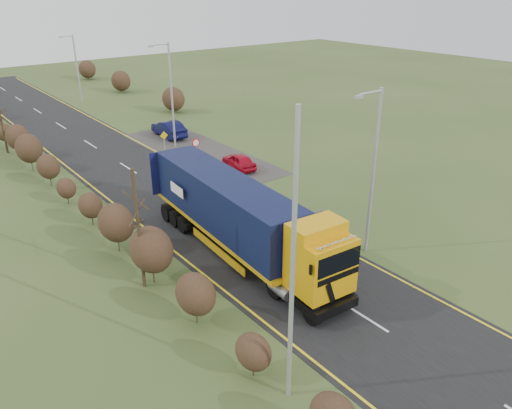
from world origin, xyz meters
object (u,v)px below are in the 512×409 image
Objects in this scene: lorry at (238,215)px; car_blue_sedan at (169,129)px; car_red_hatchback at (239,161)px; speed_sign at (196,148)px; streetlight_near at (372,167)px.

lorry is 23.54m from car_blue_sedan.
car_blue_sedan is at bearing -83.03° from car_red_hatchback.
car_blue_sedan is 1.91× the size of speed_sign.
speed_sign is at bearing 76.53° from car_blue_sedan.
speed_sign is at bearing 71.82° from lorry.
streetlight_near reaches higher than car_red_hatchback.
speed_sign reaches higher than car_red_hatchback.
lorry reaches higher than car_red_hatchback.
car_red_hatchback is (7.98, 10.91, -1.75)m from lorry.
lorry is at bearing 60.64° from car_red_hatchback.
streetlight_near is at bearing -89.33° from speed_sign.
speed_sign reaches higher than car_blue_sedan.
streetlight_near is at bearing 87.69° from car_red_hatchback.
streetlight_near is 3.66× the size of speed_sign.
car_red_hatchback is at bearing 58.18° from lorry.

